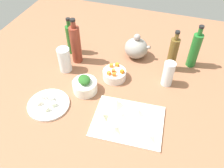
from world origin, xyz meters
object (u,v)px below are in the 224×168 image
at_px(bowl_carrots, 114,75).
at_px(bottle_3, 173,54).
at_px(cutting_board, 128,121).
at_px(bottle_1, 71,39).
at_px(bowl_greens, 85,86).
at_px(bottle_0, 195,50).
at_px(drinking_glass_0, 168,74).
at_px(plate_tofu, 49,105).
at_px(teapot, 136,48).
at_px(bottle_2, 76,44).
at_px(drinking_glass_1, 65,60).

relative_size(bowl_carrots, bottle_3, 0.51).
distance_m(cutting_board, bottle_1, 0.65).
bearing_deg(bowl_greens, bowl_carrots, 50.60).
relative_size(bottle_0, drinking_glass_0, 1.83).
bearing_deg(bottle_1, bowl_carrots, -24.53).
relative_size(plate_tofu, bowl_carrots, 1.62).
bearing_deg(bottle_1, bottle_0, 8.03).
relative_size(teapot, bottle_1, 0.68).
height_order(teapot, bottle_2, bottle_2).
bearing_deg(drinking_glass_0, bottle_0, 61.27).
bearing_deg(teapot, drinking_glass_1, -145.00).
bearing_deg(drinking_glass_0, drinking_glass_1, -173.46).
relative_size(bowl_greens, teapot, 0.81).
xyz_separation_m(plate_tofu, teapot, (0.32, 0.53, 0.06)).
xyz_separation_m(bottle_2, drinking_glass_1, (-0.03, -0.10, -0.05)).
distance_m(bowl_greens, bottle_0, 0.65).
bearing_deg(bottle_3, bottle_1, -177.57).
bearing_deg(drinking_glass_1, bottle_1, 102.80).
bearing_deg(plate_tofu, drinking_glass_1, 98.01).
height_order(teapot, drinking_glass_0, teapot).
xyz_separation_m(bowl_greens, teapot, (0.18, 0.37, 0.03)).
height_order(cutting_board, bottle_0, bottle_0).
bearing_deg(bowl_carrots, plate_tofu, -130.59).
height_order(cutting_board, drinking_glass_1, drinking_glass_1).
distance_m(cutting_board, bottle_2, 0.55).
xyz_separation_m(bottle_0, bottle_2, (-0.66, -0.17, 0.01)).
distance_m(bottle_1, drinking_glass_1, 0.18).
bearing_deg(teapot, bottle_1, -168.49).
relative_size(bowl_greens, bottle_1, 0.55).
xyz_separation_m(bowl_greens, bottle_0, (0.51, 0.40, 0.08)).
height_order(plate_tofu, bottle_1, bottle_1).
xyz_separation_m(cutting_board, bowl_carrots, (-0.15, 0.27, 0.02)).
bearing_deg(bowl_carrots, drinking_glass_1, -176.32).
distance_m(bowl_greens, bottle_1, 0.37).
xyz_separation_m(bottle_0, drinking_glass_0, (-0.11, -0.21, -0.04)).
height_order(bowl_carrots, bottle_1, bottle_1).
bearing_deg(bottle_3, bowl_greens, -141.47).
bearing_deg(bottle_3, drinking_glass_1, -161.24).
bearing_deg(bottle_0, bottle_3, -145.95).
relative_size(bottle_2, bottle_3, 1.10).
bearing_deg(bottle_0, cutting_board, -115.01).
xyz_separation_m(plate_tofu, bottle_3, (0.54, 0.47, 0.10)).
height_order(teapot, drinking_glass_1, teapot).
distance_m(bowl_greens, bottle_3, 0.52).
bearing_deg(bowl_greens, bottle_0, 37.58).
height_order(bowl_greens, teapot, teapot).
height_order(bottle_1, bottle_3, bottle_3).
xyz_separation_m(bottle_2, bottle_3, (0.54, 0.10, -0.01)).
xyz_separation_m(teapot, bottle_3, (0.22, -0.05, 0.04)).
relative_size(cutting_board, bottle_3, 1.28).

